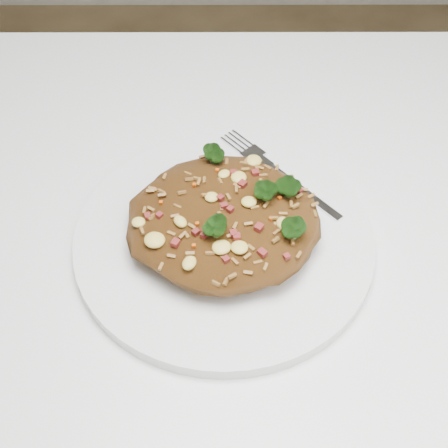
{
  "coord_description": "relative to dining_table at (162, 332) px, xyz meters",
  "views": [
    {
      "loc": [
        0.06,
        -0.33,
        1.21
      ],
      "look_at": [
        0.06,
        0.04,
        0.78
      ],
      "focal_mm": 50.0,
      "sensor_mm": 36.0,
      "label": 1
    }
  ],
  "objects": [
    {
      "name": "fried_rice",
      "position": [
        0.06,
        0.04,
        0.13
      ],
      "size": [
        0.18,
        0.16,
        0.06
      ],
      "color": "brown",
      "rests_on": "plate"
    },
    {
      "name": "fork",
      "position": [
        0.13,
        0.11,
        0.11
      ],
      "size": [
        0.12,
        0.13,
        0.0
      ],
      "rotation": [
        0.0,
        0.0,
        -0.85
      ],
      "color": "silver",
      "rests_on": "plate"
    },
    {
      "name": "dining_table",
      "position": [
        0.0,
        0.0,
        0.0
      ],
      "size": [
        1.2,
        0.8,
        0.75
      ],
      "color": "white",
      "rests_on": "ground"
    },
    {
      "name": "plate",
      "position": [
        0.06,
        0.04,
        0.1
      ],
      "size": [
        0.28,
        0.28,
        0.01
      ],
      "primitive_type": "cylinder",
      "color": "white",
      "rests_on": "dining_table"
    }
  ]
}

